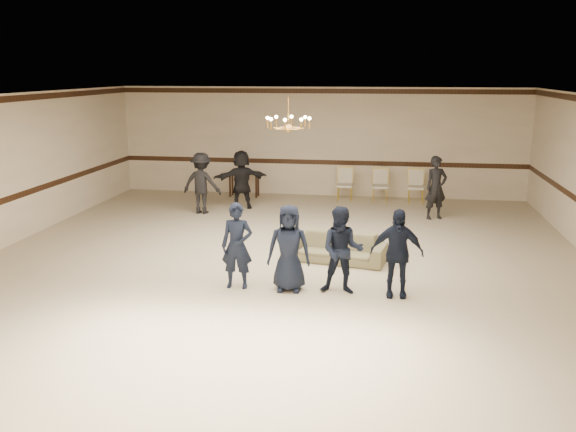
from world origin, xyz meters
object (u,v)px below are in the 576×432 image
(adult_right, at_px, (436,188))
(adult_left, at_px, (202,183))
(boy_d, at_px, (397,253))
(settee, at_px, (337,247))
(adult_mid, at_px, (241,180))
(boy_a, at_px, (237,246))
(boy_b, at_px, (289,248))
(banquet_chair_right, at_px, (416,187))
(console_table, at_px, (244,184))
(banquet_chair_mid, at_px, (380,186))
(boy_c, at_px, (342,250))
(chandelier, at_px, (288,112))
(banquet_chair_left, at_px, (345,185))

(adult_right, bearing_deg, adult_left, 156.86)
(boy_d, distance_m, adult_left, 7.31)
(settee, relative_size, adult_mid, 1.19)
(boy_a, bearing_deg, boy_b, -1.95)
(banquet_chair_right, bearing_deg, adult_left, -155.14)
(banquet_chair_right, distance_m, console_table, 5.00)
(settee, height_order, adult_right, adult_right)
(boy_d, xyz_separation_m, banquet_chair_mid, (-0.34, 7.50, -0.28))
(boy_c, distance_m, adult_left, 6.74)
(boy_d, bearing_deg, adult_left, 130.58)
(boy_b, bearing_deg, adult_left, 117.44)
(chandelier, xyz_separation_m, boy_d, (2.16, -2.27, -2.13))
(banquet_chair_right, bearing_deg, chandelier, -114.15)
(banquet_chair_mid, bearing_deg, adult_left, -159.87)
(boy_c, bearing_deg, settee, 97.89)
(boy_c, bearing_deg, adult_left, 127.80)
(adult_left, height_order, banquet_chair_right, adult_left)
(boy_d, distance_m, settee, 2.14)
(boy_b, relative_size, banquet_chair_left, 1.59)
(settee, relative_size, adult_right, 1.19)
(boy_a, bearing_deg, adult_mid, 100.46)
(boy_d, distance_m, banquet_chair_right, 7.54)
(boy_a, xyz_separation_m, boy_b, (0.90, 0.00, 0.00))
(settee, distance_m, adult_mid, 5.25)
(boy_c, distance_m, adult_mid, 6.85)
(adult_mid, xyz_separation_m, adult_right, (5.10, -0.40, 0.00))
(banquet_chair_left, relative_size, banquet_chair_mid, 1.00)
(settee, distance_m, banquet_chair_right, 6.01)
(boy_d, xyz_separation_m, settee, (-1.12, 1.77, -0.47))
(boy_c, xyz_separation_m, banquet_chair_right, (1.56, 7.50, -0.28))
(chandelier, height_order, adult_right, chandelier)
(chandelier, distance_m, banquet_chair_right, 6.42)
(adult_mid, bearing_deg, boy_c, 90.68)
(adult_left, height_order, adult_mid, same)
(boy_a, distance_m, boy_c, 1.80)
(banquet_chair_left, bearing_deg, boy_c, -81.80)
(adult_mid, xyz_separation_m, banquet_chair_right, (4.70, 1.41, -0.33))
(boy_b, relative_size, settee, 0.79)
(boy_d, xyz_separation_m, console_table, (-4.34, 7.70, -0.37))
(boy_a, xyz_separation_m, boy_d, (2.70, 0.00, 0.00))
(boy_b, xyz_separation_m, banquet_chair_mid, (1.46, 7.50, -0.28))
(adult_mid, relative_size, banquet_chair_left, 1.70)
(banquet_chair_left, bearing_deg, settee, -82.92)
(boy_b, distance_m, console_table, 8.12)
(boy_b, height_order, banquet_chair_left, boy_b)
(boy_c, xyz_separation_m, adult_right, (1.96, 5.69, 0.05))
(adult_right, height_order, banquet_chair_mid, adult_right)
(boy_c, relative_size, banquet_chair_left, 1.59)
(settee, bearing_deg, boy_c, -72.17)
(adult_right, xyz_separation_m, banquet_chair_right, (-0.40, 1.81, -0.33))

